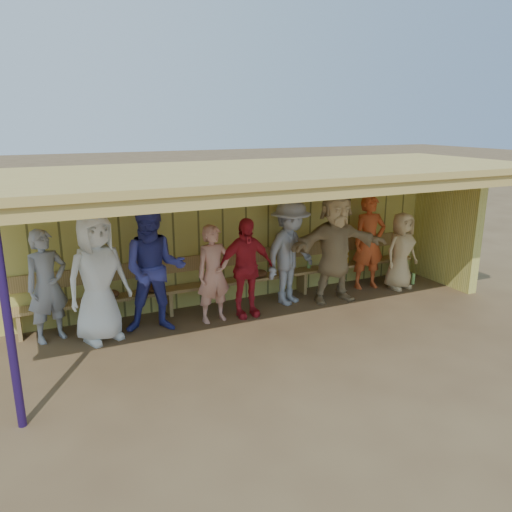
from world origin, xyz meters
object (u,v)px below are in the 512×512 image
at_px(player_f, 335,247).
at_px(player_extra, 214,274).
at_px(player_b, 98,278).
at_px(player_d, 245,268).
at_px(player_g, 369,242).
at_px(player_a, 47,286).
at_px(player_h, 401,251).
at_px(player_c, 154,270).
at_px(bench, 238,274).
at_px(player_e, 290,253).

bearing_deg(player_f, player_extra, -174.92).
bearing_deg(player_f, player_b, -175.19).
relative_size(player_b, player_d, 1.16).
relative_size(player_d, player_g, 0.92).
distance_m(player_a, player_d, 3.03).
bearing_deg(player_b, player_g, -16.21).
bearing_deg(player_extra, player_h, -5.64).
bearing_deg(player_d, player_g, 6.47).
xyz_separation_m(player_d, player_f, (1.75, -0.01, 0.16)).
bearing_deg(player_extra, player_d, -7.13).
bearing_deg(player_f, player_d, -174.68).
xyz_separation_m(player_c, player_g, (4.25, 0.30, -0.08)).
distance_m(player_b, player_d, 2.34).
distance_m(player_c, player_f, 3.25).
relative_size(player_b, player_g, 1.06).
bearing_deg(player_c, player_a, -177.12).
bearing_deg(bench, player_d, -102.26).
distance_m(player_b, bench, 2.59).
height_order(player_a, player_b, player_b).
bearing_deg(player_extra, bench, 36.77).
bearing_deg(player_f, player_a, -178.69).
relative_size(player_e, player_f, 0.93).
bearing_deg(player_g, player_a, -171.24).
height_order(player_c, player_e, player_c).
height_order(player_d, player_h, player_d).
bearing_deg(player_h, player_b, 173.44).
xyz_separation_m(player_b, bench, (2.48, 0.61, -0.44)).
bearing_deg(bench, player_extra, -137.27).
xyz_separation_m(player_d, player_e, (0.96, 0.21, 0.10)).
relative_size(player_d, player_extra, 1.04).
bearing_deg(player_c, player_extra, 14.26).
bearing_deg(player_d, player_c, 178.90).
height_order(player_f, player_g, player_f).
relative_size(player_f, player_h, 1.33).
height_order(player_a, player_g, player_g).
xyz_separation_m(player_e, player_g, (1.79, 0.11, -0.02)).
xyz_separation_m(player_c, player_d, (1.50, -0.02, -0.16)).
xyz_separation_m(player_d, player_h, (3.30, 0.03, -0.09)).
bearing_deg(player_g, player_f, -152.70).
height_order(player_e, bench, player_e).
bearing_deg(player_d, player_b, 178.65).
distance_m(player_c, player_d, 1.51).
distance_m(player_g, bench, 2.65).
height_order(player_c, bench, player_c).
bearing_deg(player_c, player_e, 19.40).
height_order(player_f, player_h, player_f).
xyz_separation_m(player_h, bench, (-3.15, 0.62, -0.22)).
distance_m(player_d, player_g, 2.77).
xyz_separation_m(player_b, player_f, (4.08, -0.05, 0.03)).
xyz_separation_m(player_e, player_f, (0.79, -0.22, 0.07)).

